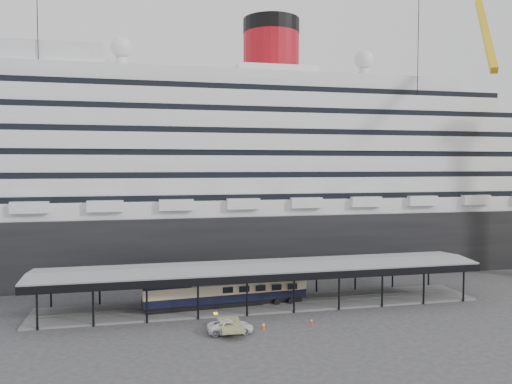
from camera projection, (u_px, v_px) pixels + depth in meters
ground at (273, 317)px, 58.58m from camera, size 200.00×200.00×0.00m
cruise_ship at (228, 162)px, 88.80m from camera, size 130.00×30.00×43.90m
platform_canopy at (263, 287)px, 63.33m from camera, size 56.00×9.18×5.30m
port_truck at (231, 327)px, 52.82m from camera, size 4.96×2.41×1.36m
pullman_carriage at (226, 288)px, 62.28m from camera, size 20.73×4.28×20.21m
traffic_cone_left at (242, 323)px, 55.03m from camera, size 0.36×0.36×0.67m
traffic_cone_mid at (263, 326)px, 54.09m from camera, size 0.43×0.43×0.79m
traffic_cone_right at (311, 321)px, 55.80m from camera, size 0.42×0.42×0.71m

